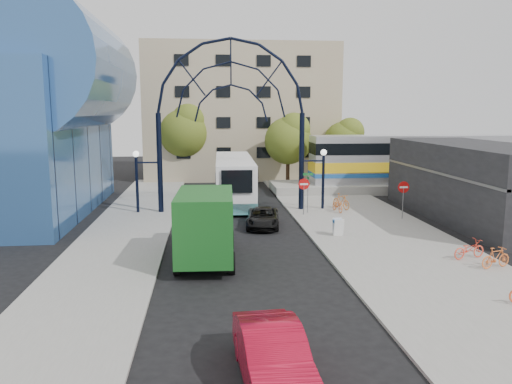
{
  "coord_description": "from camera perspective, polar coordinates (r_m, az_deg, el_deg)",
  "views": [
    {
      "loc": [
        -1.8,
        -20.97,
        7.1
      ],
      "look_at": [
        0.92,
        6.0,
        2.71
      ],
      "focal_mm": 35.0,
      "sensor_mm": 36.0,
      "label": 1
    }
  ],
  "objects": [
    {
      "name": "green_truck",
      "position": [
        23.96,
        -5.73,
        -3.81
      ],
      "size": [
        2.89,
        6.94,
        3.45
      ],
      "rotation": [
        0.0,
        0.0,
        -0.04
      ],
      "color": "black",
      "rests_on": "ground"
    },
    {
      "name": "train_car",
      "position": [
        48.37,
        21.1,
        3.6
      ],
      "size": [
        25.1,
        3.05,
        4.2
      ],
      "color": "#B7B7BC",
      "rests_on": "train_platform"
    },
    {
      "name": "tree_north_a",
      "position": [
        47.63,
        3.85,
        6.18
      ],
      "size": [
        4.48,
        4.48,
        7.0
      ],
      "color": "#382314",
      "rests_on": "ground"
    },
    {
      "name": "gateway_arch",
      "position": [
        35.05,
        -2.87,
        11.57
      ],
      "size": [
        13.64,
        0.44,
        12.1
      ],
      "color": "black",
      "rests_on": "ground"
    },
    {
      "name": "ground",
      "position": [
        22.21,
        -0.82,
        -9.44
      ],
      "size": [
        120.0,
        120.0,
        0.0
      ],
      "primitive_type": "plane",
      "color": "black",
      "rests_on": "ground"
    },
    {
      "name": "train_platform",
      "position": [
        48.65,
        20.93,
        0.67
      ],
      "size": [
        32.0,
        5.0,
        0.8
      ],
      "primitive_type": "cube",
      "color": "gray",
      "rests_on": "ground"
    },
    {
      "name": "transit_hall",
      "position": [
        38.42,
        -26.59,
        7.64
      ],
      "size": [
        16.5,
        18.0,
        14.5
      ],
      "color": "#335E9C",
      "rests_on": "ground"
    },
    {
      "name": "do_not_enter_sign",
      "position": [
        33.9,
        16.5,
        0.12
      ],
      "size": [
        0.76,
        0.07,
        2.48
      ],
      "color": "slate",
      "rests_on": "sidewalk_east"
    },
    {
      "name": "bike_near_b",
      "position": [
        36.58,
        9.71,
        -1.05
      ],
      "size": [
        1.22,
        1.89,
        1.11
      ],
      "primitive_type": "imported",
      "rotation": [
        0.0,
        0.0,
        0.42
      ],
      "color": "orange",
      "rests_on": "sidewalk_east"
    },
    {
      "name": "commercial_block_east",
      "position": [
        36.02,
        23.92,
        1.07
      ],
      "size": [
        6.0,
        16.0,
        5.0
      ],
      "primitive_type": "cube",
      "color": "black",
      "rests_on": "ground"
    },
    {
      "name": "bike_near_a",
      "position": [
        35.51,
        9.31,
        -1.54
      ],
      "size": [
        0.8,
        1.73,
        0.87
      ],
      "primitive_type": "imported",
      "rotation": [
        0.0,
        0.0,
        0.14
      ],
      "color": "#D2652A",
      "rests_on": "sidewalk_east"
    },
    {
      "name": "street_name_sign",
      "position": [
        34.65,
        5.96,
        0.91
      ],
      "size": [
        0.7,
        0.7,
        2.8
      ],
      "color": "slate",
      "rests_on": "sidewalk_east"
    },
    {
      "name": "bike_far_a",
      "position": [
        26.09,
        23.17,
        -6.02
      ],
      "size": [
        1.86,
        1.06,
        0.93
      ],
      "primitive_type": "imported",
      "rotation": [
        0.0,
        0.0,
        1.84
      ],
      "color": "#F74A31",
      "rests_on": "sidewalk_east"
    },
    {
      "name": "sidewalk_east",
      "position": [
        27.73,
        15.22,
        -5.83
      ],
      "size": [
        8.0,
        56.0,
        0.12
      ],
      "primitive_type": "cube",
      "color": "gray",
      "rests_on": "ground"
    },
    {
      "name": "tree_north_b",
      "position": [
        50.97,
        -8.15,
        7.05
      ],
      "size": [
        5.12,
        5.12,
        8.0
      ],
      "color": "#382314",
      "rests_on": "ground"
    },
    {
      "name": "apartment_block",
      "position": [
        56.07,
        -1.9,
        9.1
      ],
      "size": [
        20.0,
        12.1,
        14.0
      ],
      "color": "tan",
      "rests_on": "ground"
    },
    {
      "name": "plaza_west",
      "position": [
        28.27,
        -15.21,
        -5.55
      ],
      "size": [
        5.0,
        50.0,
        0.12
      ],
      "primitive_type": "cube",
      "color": "gray",
      "rests_on": "ground"
    },
    {
      "name": "red_sedan",
      "position": [
        13.73,
        1.96,
        -18.24
      ],
      "size": [
        1.92,
        4.77,
        1.54
      ],
      "primitive_type": "imported",
      "rotation": [
        0.0,
        0.0,
        0.06
      ],
      "color": "#A30A22",
      "rests_on": "ground"
    },
    {
      "name": "city_bus",
      "position": [
        39.42,
        -2.52,
        1.51
      ],
      "size": [
        3.28,
        12.81,
        3.49
      ],
      "rotation": [
        0.0,
        0.0,
        -0.03
      ],
      "color": "white",
      "rests_on": "ground"
    },
    {
      "name": "bike_far_b",
      "position": [
        25.05,
        25.73,
        -6.77
      ],
      "size": [
        1.66,
        0.86,
        0.96
      ],
      "primitive_type": "imported",
      "rotation": [
        0.0,
        0.0,
        1.84
      ],
      "color": "orange",
      "rests_on": "sidewalk_east"
    },
    {
      "name": "sandwich_board",
      "position": [
        28.66,
        9.37,
        -3.74
      ],
      "size": [
        0.55,
        0.61,
        0.99
      ],
      "color": "white",
      "rests_on": "sidewalk_east"
    },
    {
      "name": "tree_north_c",
      "position": [
        50.92,
        10.17,
        5.88
      ],
      "size": [
        4.16,
        4.16,
        6.5
      ],
      "color": "#382314",
      "rests_on": "ground"
    },
    {
      "name": "stop_sign",
      "position": [
        34.01,
        5.5,
        0.52
      ],
      "size": [
        0.8,
        0.07,
        2.5
      ],
      "color": "slate",
      "rests_on": "sidewalk_east"
    },
    {
      "name": "black_suv",
      "position": [
        30.94,
        0.79,
        -2.95
      ],
      "size": [
        2.5,
        4.46,
        1.18
      ],
      "primitive_type": "imported",
      "rotation": [
        0.0,
        0.0,
        -0.13
      ],
      "color": "black",
      "rests_on": "ground"
    }
  ]
}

